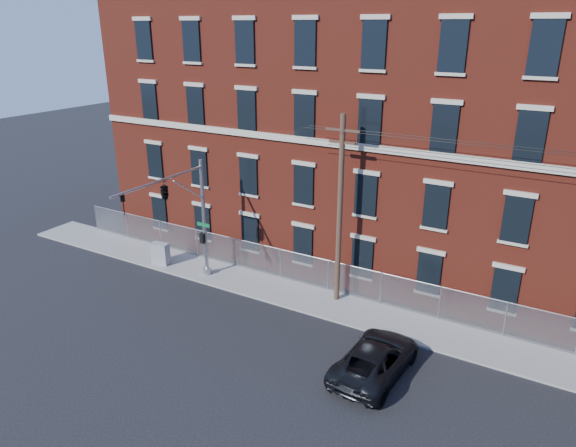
# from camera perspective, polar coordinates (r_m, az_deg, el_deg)

# --- Properties ---
(ground) EXTENTS (140.00, 140.00, 0.00)m
(ground) POSITION_cam_1_polar(r_m,az_deg,el_deg) (25.66, -4.33, -12.55)
(ground) COLOR black
(ground) RESTS_ON ground
(sidewalk) EXTENTS (65.00, 3.00, 0.12)m
(sidewalk) POSITION_cam_1_polar(r_m,az_deg,el_deg) (26.56, 25.19, -13.30)
(sidewalk) COLOR gray
(sidewalk) RESTS_ON ground
(chain_link_fence) EXTENTS (59.06, 0.06, 1.85)m
(chain_link_fence) POSITION_cam_1_polar(r_m,az_deg,el_deg) (27.18, 25.82, -10.13)
(chain_link_fence) COLOR #A5A8AD
(chain_link_fence) RESTS_ON ground
(traffic_signal_mast) EXTENTS (0.90, 6.75, 7.00)m
(traffic_signal_mast) POSITION_cam_1_polar(r_m,az_deg,el_deg) (28.30, -12.24, 2.43)
(traffic_signal_mast) COLOR #9EA0A5
(traffic_signal_mast) RESTS_ON ground
(utility_pole_near) EXTENTS (1.80, 0.28, 10.00)m
(utility_pole_near) POSITION_cam_1_polar(r_m,az_deg,el_deg) (26.82, 5.66, 1.68)
(utility_pole_near) COLOR #4C3326
(utility_pole_near) RESTS_ON ground
(pickup_truck) EXTENTS (2.72, 5.39, 1.46)m
(pickup_truck) POSITION_cam_1_polar(r_m,az_deg,el_deg) (23.41, 9.48, -14.29)
(pickup_truck) COLOR black
(pickup_truck) RESTS_ON ground
(utility_cabinet) EXTENTS (1.15, 0.68, 1.36)m
(utility_cabinet) POSITION_cam_1_polar(r_m,az_deg,el_deg) (33.48, -13.70, -3.20)
(utility_cabinet) COLOR gray
(utility_cabinet) RESTS_ON sidewalk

